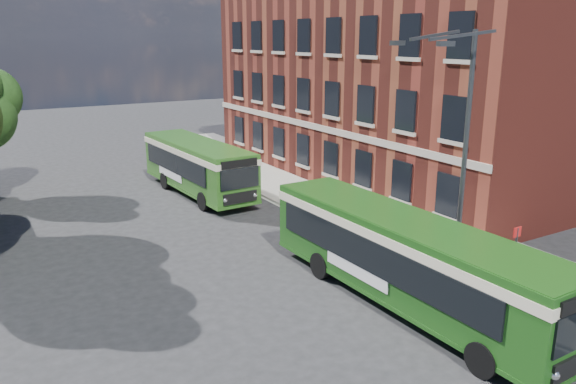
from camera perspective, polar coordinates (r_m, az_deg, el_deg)
ground at (r=20.70m, az=2.35°, el=-9.53°), size 120.00×120.00×0.00m
pavement at (r=30.58m, az=5.19°, el=-1.03°), size 6.00×48.00×0.15m
kerb_line at (r=28.98m, az=0.28°, el=-2.05°), size 0.12×48.00×0.01m
brick_office at (r=36.86m, az=10.79°, el=12.49°), size 12.10×26.00×14.20m
street_lamp at (r=20.77m, az=16.87°, el=3.84°), size 2.96×2.38×9.00m
bus_stop_sign at (r=20.90m, az=22.03°, el=-5.97°), size 0.35×0.08×2.52m
bus_front at (r=19.07m, az=11.93°, el=-6.13°), size 2.85×12.30×3.02m
bus_rear at (r=32.30m, az=-9.17°, el=2.95°), size 3.08×10.10×3.02m
pedestrian_a at (r=20.31m, az=20.19°, el=-7.80°), size 0.79×0.73×1.80m
pedestrian_b at (r=20.66m, az=25.16°, el=-8.42°), size 0.76×0.61×1.49m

